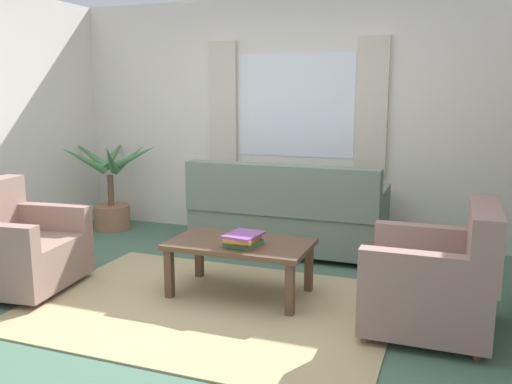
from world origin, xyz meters
The scene contains 10 objects.
ground_plane centered at (0.00, 0.00, 0.00)m, with size 6.24×6.24×0.00m, color #476B56.
wall_back centered at (0.00, 2.26, 1.30)m, with size 5.32×0.12×2.60m, color silver.
window_with_curtains centered at (0.00, 2.18, 1.45)m, with size 1.98×0.07×1.40m.
area_rug centered at (0.00, 0.00, 0.01)m, with size 2.67×1.94×0.01m, color tan.
couch centered at (0.12, 1.57, 0.37)m, with size 1.90×0.82×0.92m.
armchair_left centered at (-1.64, -0.20, 0.35)m, with size 0.91×0.93×0.88m.
armchair_right centered at (1.60, 0.17, 0.35)m, with size 0.82×0.84×0.88m.
coffee_table centered at (0.13, 0.31, 0.38)m, with size 1.10×0.64×0.44m.
book_stack_on_table centered at (0.19, 0.22, 0.49)m, with size 0.27×0.32×0.10m.
potted_plant centered at (-2.10, 1.76, 0.45)m, with size 1.28×1.15×1.08m.
Camera 1 is at (1.67, -3.46, 1.59)m, focal length 37.74 mm.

